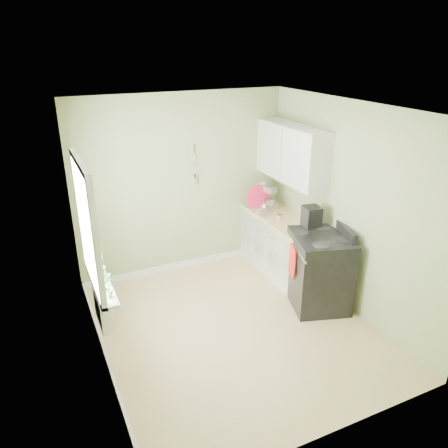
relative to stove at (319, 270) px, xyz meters
name	(u,v)px	position (x,y,z in m)	size (l,w,h in m)	color
floor	(235,329)	(-1.28, -0.05, -0.52)	(3.20, 3.60, 0.02)	tan
ceiling	(237,108)	(-1.28, -0.05, 2.20)	(3.20, 3.60, 0.02)	white
wall_back	(182,186)	(-1.28, 1.76, 0.84)	(3.20, 0.02, 2.70)	#9FAE76
wall_left	(91,257)	(-2.89, -0.05, 0.84)	(0.02, 3.60, 2.70)	#9FAE76
wall_right	(348,209)	(0.33, -0.05, 0.84)	(0.02, 3.60, 2.70)	#9FAE76
base_cabinets	(283,247)	(0.02, 0.95, -0.08)	(0.60, 1.60, 0.87)	white
countertop	(284,219)	(0.01, 0.95, 0.38)	(0.64, 1.60, 0.04)	#E0C789
upper_cabinets	(291,153)	(0.15, 1.05, 1.34)	(0.35, 1.40, 0.80)	white
window	(87,227)	(-2.86, 0.25, 1.04)	(0.06, 1.14, 1.44)	white
window_sill	(101,282)	(-2.79, 0.25, 0.37)	(0.18, 1.14, 0.04)	white
radiator	(102,310)	(-2.82, 0.20, 0.04)	(0.12, 0.50, 0.35)	white
wall_utensils	(195,171)	(-1.08, 1.73, 1.05)	(0.02, 0.14, 0.58)	#E0C789
stove	(319,270)	(0.00, 0.00, 0.00)	(0.94, 1.00, 1.14)	black
stand_mixer	(267,197)	(0.02, 1.46, 0.56)	(0.26, 0.35, 0.39)	#B2B2B7
kettle	(264,210)	(-0.23, 1.12, 0.50)	(0.20, 0.12, 0.20)	silver
coffee_maker	(311,220)	(0.06, 0.34, 0.58)	(0.25, 0.26, 0.37)	black
red_tray	(258,197)	(-0.15, 1.47, 0.59)	(0.38, 0.38, 0.02)	#C81C45
jar	(279,217)	(-0.08, 0.94, 0.44)	(0.07, 0.07, 0.08)	beige
plant_a	(107,285)	(-2.78, -0.14, 0.54)	(0.16, 0.11, 0.30)	#326A32
plant_b	(99,266)	(-2.78, 0.34, 0.53)	(0.15, 0.12, 0.28)	#326A32
plant_c	(94,253)	(-2.78, 0.65, 0.54)	(0.17, 0.17, 0.31)	#326A32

